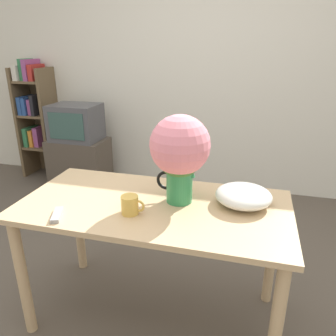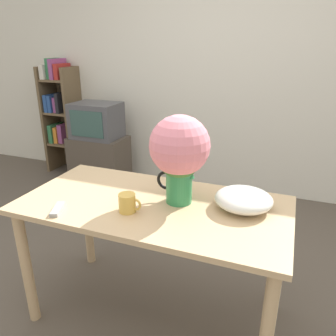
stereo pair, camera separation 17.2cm
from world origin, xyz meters
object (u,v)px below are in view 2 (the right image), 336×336
flower_vase (179,152)px  coffee_mug (128,203)px  white_bowl (244,199)px  tv_set (97,120)px

flower_vase → coffee_mug: (-0.20, -0.20, -0.23)m
white_bowl → tv_set: bearing=141.1°
tv_set → coffee_mug: bearing=-53.1°
coffee_mug → tv_set: size_ratio=0.24×
flower_vase → tv_set: bearing=134.4°
coffee_mug → white_bowl: white_bowl is taller
flower_vase → coffee_mug: bearing=-135.5°
tv_set → flower_vase: bearing=-45.6°
flower_vase → coffee_mug: flower_vase is taller
coffee_mug → white_bowl: 0.59m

